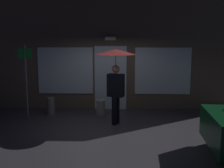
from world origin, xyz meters
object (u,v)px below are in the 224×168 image
(sidewalk_bollard, at_px, (101,108))
(person_with_umbrella, at_px, (116,68))
(sidewalk_bollard_2, at_px, (50,106))
(street_sign_post, at_px, (26,78))

(sidewalk_bollard, bearing_deg, person_with_umbrella, -62.26)
(sidewalk_bollard_2, bearing_deg, person_with_umbrella, -24.57)
(person_with_umbrella, bearing_deg, sidewalk_bollard_2, -2.55)
(person_with_umbrella, xyz_separation_m, sidewalk_bollard_2, (-2.14, 0.98, -1.35))
(person_with_umbrella, bearing_deg, street_sign_post, 13.80)
(street_sign_post, relative_size, sidewalk_bollard, 4.59)
(street_sign_post, relative_size, sidewalk_bollard_2, 4.07)
(sidewalk_bollard, relative_size, sidewalk_bollard_2, 0.89)
(sidewalk_bollard, bearing_deg, sidewalk_bollard_2, 178.75)
(person_with_umbrella, distance_m, sidewalk_bollard, 1.75)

